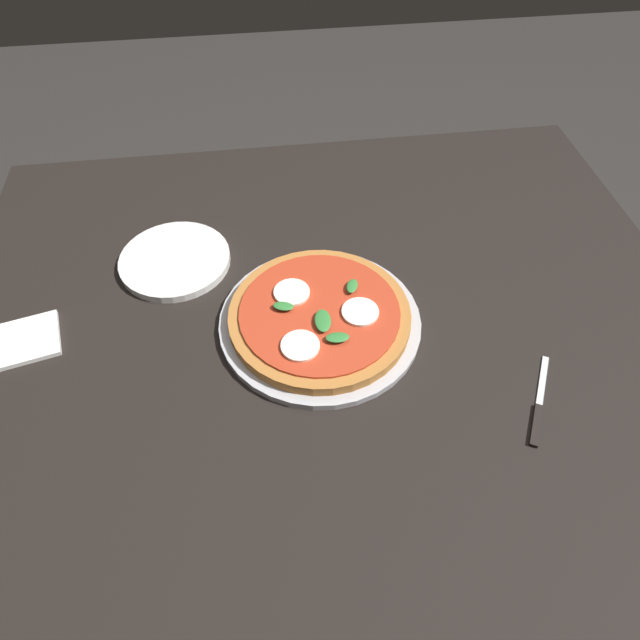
# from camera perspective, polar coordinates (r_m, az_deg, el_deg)

# --- Properties ---
(ground_plane) EXTENTS (6.00, 6.00, 0.00)m
(ground_plane) POSITION_cam_1_polar(r_m,az_deg,el_deg) (1.50, 0.96, -20.56)
(ground_plane) COLOR #2D2B28
(dining_table) EXTENTS (1.19, 1.12, 0.75)m
(dining_table) POSITION_cam_1_polar(r_m,az_deg,el_deg) (0.92, 1.49, -6.65)
(dining_table) COLOR black
(dining_table) RESTS_ON ground_plane
(serving_tray) EXTENTS (0.31, 0.31, 0.01)m
(serving_tray) POSITION_cam_1_polar(r_m,az_deg,el_deg) (0.86, 0.00, -0.17)
(serving_tray) COLOR #B2B2B7
(serving_tray) RESTS_ON dining_table
(pizza) EXTENTS (0.28, 0.28, 0.03)m
(pizza) POSITION_cam_1_polar(r_m,az_deg,el_deg) (0.85, -0.05, 0.49)
(pizza) COLOR #B27033
(pizza) RESTS_ON serving_tray
(plate_white) EXTENTS (0.19, 0.19, 0.01)m
(plate_white) POSITION_cam_1_polar(r_m,az_deg,el_deg) (0.99, -14.75, 6.00)
(plate_white) COLOR white
(plate_white) RESTS_ON dining_table
(napkin) EXTENTS (0.15, 0.12, 0.01)m
(napkin) POSITION_cam_1_polar(r_m,az_deg,el_deg) (0.96, -29.03, -2.12)
(napkin) COLOR white
(napkin) RESTS_ON dining_table
(knife) EXTENTS (0.08, 0.14, 0.01)m
(knife) POSITION_cam_1_polar(r_m,az_deg,el_deg) (0.83, 21.63, -8.69)
(knife) COLOR black
(knife) RESTS_ON dining_table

